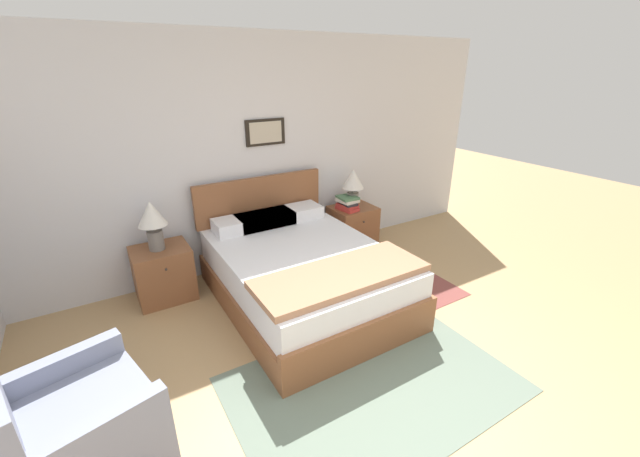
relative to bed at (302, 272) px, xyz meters
name	(u,v)px	position (x,y,z in m)	size (l,w,h in m)	color
wall_back	(235,158)	(-0.22, 1.10, 0.97)	(7.14, 0.09, 2.60)	silver
area_rug_main	(373,384)	(-0.11, -1.31, -0.32)	(2.10, 1.43, 0.01)	slate
area_rug_bedside	(406,282)	(1.16, -0.30, -0.32)	(0.84, 1.10, 0.01)	brown
bed	(302,272)	(0.00, 0.00, 0.00)	(1.53, 2.09, 1.08)	brown
armchair	(75,429)	(-2.02, -0.90, -0.04)	(0.94, 0.95, 0.85)	gray
nightstand_near_window	(164,273)	(-1.19, 0.79, -0.05)	(0.55, 0.48, 0.56)	brown
nightstand_by_door	(352,227)	(1.19, 0.79, -0.05)	(0.55, 0.48, 0.56)	brown
table_lamp_near_window	(152,219)	(-1.21, 0.79, 0.56)	(0.28, 0.28, 0.50)	slate
table_lamp_by_door	(353,183)	(1.18, 0.79, 0.56)	(0.28, 0.28, 0.50)	slate
book_thick_bottom	(347,208)	(1.07, 0.74, 0.25)	(0.22, 0.30, 0.04)	#B7332D
book_hardcover_middle	(347,205)	(1.07, 0.74, 0.29)	(0.22, 0.27, 0.04)	#B7332D
book_novel_upper	(347,203)	(1.07, 0.74, 0.33)	(0.17, 0.28, 0.03)	#232328
book_slim_near_top	(347,200)	(1.07, 0.74, 0.36)	(0.24, 0.26, 0.04)	silver
book_paperback_top	(348,197)	(1.07, 0.74, 0.40)	(0.23, 0.25, 0.03)	#4C7551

